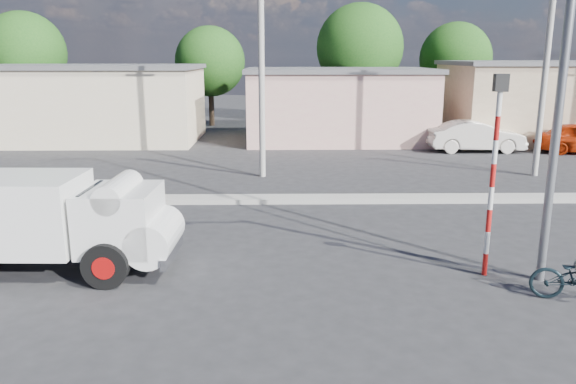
{
  "coord_description": "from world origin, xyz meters",
  "views": [
    {
      "loc": [
        -1.32,
        -10.05,
        4.71
      ],
      "look_at": [
        -1.1,
        3.98,
        1.3
      ],
      "focal_mm": 35.0,
      "sensor_mm": 36.0,
      "label": 1
    }
  ],
  "objects_px": {
    "truck": "(55,220)",
    "car_cream": "(476,136)",
    "traffic_pole": "(494,159)",
    "streetlight": "(558,43)"
  },
  "relations": [
    {
      "from": "truck",
      "to": "car_cream",
      "type": "relative_size",
      "value": 1.14
    },
    {
      "from": "car_cream",
      "to": "truck",
      "type": "bearing_deg",
      "value": 138.28
    },
    {
      "from": "traffic_pole",
      "to": "car_cream",
      "type": "bearing_deg",
      "value": 71.82
    },
    {
      "from": "traffic_pole",
      "to": "streetlight",
      "type": "xyz_separation_m",
      "value": [
        0.94,
        -0.3,
        2.37
      ]
    },
    {
      "from": "truck",
      "to": "car_cream",
      "type": "bearing_deg",
      "value": 48.7
    },
    {
      "from": "car_cream",
      "to": "traffic_pole",
      "type": "height_order",
      "value": "traffic_pole"
    },
    {
      "from": "car_cream",
      "to": "streetlight",
      "type": "relative_size",
      "value": 0.52
    },
    {
      "from": "car_cream",
      "to": "traffic_pole",
      "type": "bearing_deg",
      "value": 162.98
    },
    {
      "from": "truck",
      "to": "traffic_pole",
      "type": "bearing_deg",
      "value": -0.69
    },
    {
      "from": "car_cream",
      "to": "streetlight",
      "type": "bearing_deg",
      "value": 166.26
    }
  ]
}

